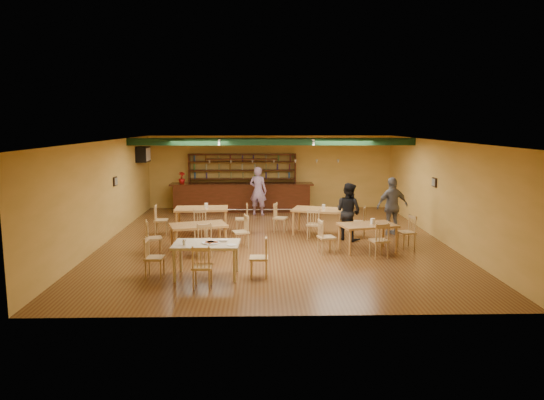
{
  "coord_description": "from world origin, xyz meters",
  "views": [
    {
      "loc": [
        -0.42,
        -14.84,
        3.52
      ],
      "look_at": [
        -0.05,
        0.6,
        1.15
      ],
      "focal_mm": 33.3,
      "sensor_mm": 36.0,
      "label": 1
    }
  ],
  "objects_px": {
    "dining_table_a": "(202,221)",
    "dining_table_b": "(319,221)",
    "dining_table_d": "(367,237)",
    "bar_counter": "(242,197)",
    "near_table": "(207,260)",
    "dining_table_c": "(198,238)",
    "patron_right_a": "(348,211)",
    "patron_bar": "(258,191)"
  },
  "relations": [
    {
      "from": "dining_table_d",
      "to": "patron_right_a",
      "type": "distance_m",
      "value": 1.48
    },
    {
      "from": "dining_table_d",
      "to": "near_table",
      "type": "height_order",
      "value": "near_table"
    },
    {
      "from": "dining_table_a",
      "to": "dining_table_b",
      "type": "relative_size",
      "value": 1.02
    },
    {
      "from": "bar_counter",
      "to": "dining_table_d",
      "type": "distance_m",
      "value": 7.41
    },
    {
      "from": "patron_right_a",
      "to": "dining_table_d",
      "type": "bearing_deg",
      "value": 148.88
    },
    {
      "from": "near_table",
      "to": "patron_bar",
      "type": "xyz_separation_m",
      "value": [
        1.16,
        7.91,
        0.53
      ]
    },
    {
      "from": "bar_counter",
      "to": "patron_bar",
      "type": "xyz_separation_m",
      "value": [
        0.65,
        -0.83,
        0.37
      ]
    },
    {
      "from": "near_table",
      "to": "patron_right_a",
      "type": "distance_m",
      "value": 5.38
    },
    {
      "from": "patron_bar",
      "to": "near_table",
      "type": "bearing_deg",
      "value": 100.87
    },
    {
      "from": "dining_table_a",
      "to": "patron_bar",
      "type": "xyz_separation_m",
      "value": [
        1.79,
        3.26,
        0.52
      ]
    },
    {
      "from": "bar_counter",
      "to": "dining_table_d",
      "type": "xyz_separation_m",
      "value": [
        3.69,
        -6.42,
        -0.19
      ]
    },
    {
      "from": "patron_right_a",
      "to": "patron_bar",
      "type": "bearing_deg",
      "value": -10.64
    },
    {
      "from": "dining_table_b",
      "to": "patron_right_a",
      "type": "height_order",
      "value": "patron_right_a"
    },
    {
      "from": "dining_table_d",
      "to": "near_table",
      "type": "distance_m",
      "value": 4.79
    },
    {
      "from": "patron_bar",
      "to": "bar_counter",
      "type": "bearing_deg",
      "value": -32.76
    },
    {
      "from": "dining_table_a",
      "to": "dining_table_b",
      "type": "bearing_deg",
      "value": -5.82
    },
    {
      "from": "dining_table_c",
      "to": "dining_table_b",
      "type": "bearing_deg",
      "value": 12.71
    },
    {
      "from": "bar_counter",
      "to": "patron_right_a",
      "type": "relative_size",
      "value": 3.26
    },
    {
      "from": "bar_counter",
      "to": "dining_table_d",
      "type": "height_order",
      "value": "bar_counter"
    },
    {
      "from": "patron_bar",
      "to": "patron_right_a",
      "type": "xyz_separation_m",
      "value": [
        2.74,
        -4.23,
        -0.06
      ]
    },
    {
      "from": "dining_table_b",
      "to": "dining_table_d",
      "type": "xyz_separation_m",
      "value": [
        1.1,
        -2.16,
        -0.03
      ]
    },
    {
      "from": "dining_table_b",
      "to": "patron_bar",
      "type": "relative_size",
      "value": 0.87
    },
    {
      "from": "dining_table_a",
      "to": "patron_right_a",
      "type": "height_order",
      "value": "patron_right_a"
    },
    {
      "from": "dining_table_b",
      "to": "near_table",
      "type": "distance_m",
      "value": 5.44
    },
    {
      "from": "dining_table_b",
      "to": "near_table",
      "type": "relative_size",
      "value": 1.09
    },
    {
      "from": "bar_counter",
      "to": "patron_bar",
      "type": "distance_m",
      "value": 1.11
    },
    {
      "from": "dining_table_a",
      "to": "dining_table_d",
      "type": "xyz_separation_m",
      "value": [
        4.84,
        -2.33,
        -0.04
      ]
    },
    {
      "from": "near_table",
      "to": "patron_right_a",
      "type": "xyz_separation_m",
      "value": [
        3.9,
        3.67,
        0.47
      ]
    },
    {
      "from": "dining_table_a",
      "to": "patron_bar",
      "type": "height_order",
      "value": "patron_bar"
    },
    {
      "from": "dining_table_b",
      "to": "dining_table_d",
      "type": "height_order",
      "value": "dining_table_b"
    },
    {
      "from": "dining_table_d",
      "to": "bar_counter",
      "type": "bearing_deg",
      "value": 106.57
    },
    {
      "from": "bar_counter",
      "to": "dining_table_b",
      "type": "xyz_separation_m",
      "value": [
        2.59,
        -4.26,
        -0.16
      ]
    },
    {
      "from": "patron_bar",
      "to": "patron_right_a",
      "type": "height_order",
      "value": "patron_bar"
    },
    {
      "from": "bar_counter",
      "to": "dining_table_b",
      "type": "height_order",
      "value": "bar_counter"
    },
    {
      "from": "dining_table_c",
      "to": "bar_counter",
      "type": "bearing_deg",
      "value": 63.71
    },
    {
      "from": "dining_table_a",
      "to": "patron_right_a",
      "type": "relative_size",
      "value": 0.96
    },
    {
      "from": "dining_table_a",
      "to": "near_table",
      "type": "relative_size",
      "value": 1.12
    },
    {
      "from": "dining_table_d",
      "to": "patron_right_a",
      "type": "height_order",
      "value": "patron_right_a"
    },
    {
      "from": "bar_counter",
      "to": "near_table",
      "type": "relative_size",
      "value": 3.79
    },
    {
      "from": "dining_table_c",
      "to": "patron_right_a",
      "type": "bearing_deg",
      "value": -1.17
    },
    {
      "from": "bar_counter",
      "to": "dining_table_d",
      "type": "bearing_deg",
      "value": -60.11
    },
    {
      "from": "patron_right_a",
      "to": "near_table",
      "type": "bearing_deg",
      "value": 89.72
    }
  ]
}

